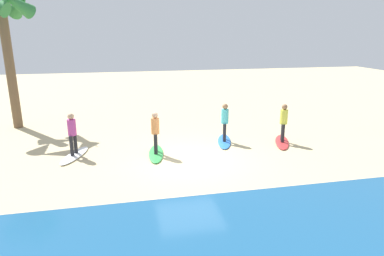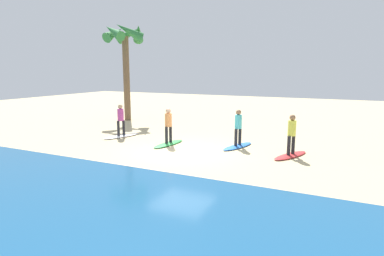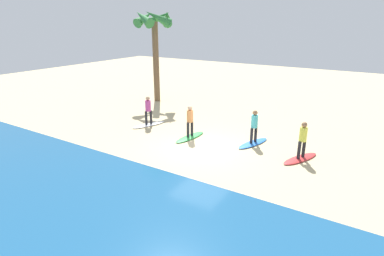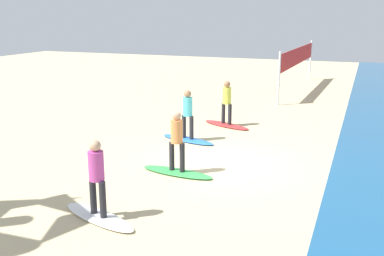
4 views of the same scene
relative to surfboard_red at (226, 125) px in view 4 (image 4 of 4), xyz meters
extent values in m
plane|color=#CCB789|center=(4.39, 1.14, -0.04)|extent=(60.00, 60.00, 0.00)
ellipsoid|color=red|center=(0.00, 0.00, 0.00)|extent=(1.35, 2.15, 0.09)
cylinder|color=#232328|center=(0.06, 0.15, 0.43)|extent=(0.14, 0.14, 0.78)
cylinder|color=#232328|center=(-0.06, -0.15, 0.43)|extent=(0.14, 0.14, 0.78)
cylinder|color=#E0E04C|center=(0.00, 0.00, 1.14)|extent=(0.32, 0.32, 0.62)
sphere|color=#9E704C|center=(0.00, 0.00, 1.56)|extent=(0.24, 0.24, 0.24)
ellipsoid|color=blue|center=(2.44, -0.62, 0.00)|extent=(1.13, 2.17, 0.09)
cylinder|color=#232328|center=(2.49, -0.47, 0.43)|extent=(0.14, 0.14, 0.78)
cylinder|color=#232328|center=(2.40, -0.77, 0.43)|extent=(0.14, 0.14, 0.78)
cylinder|color=#4CC6D1|center=(2.44, -0.62, 1.14)|extent=(0.32, 0.32, 0.62)
sphere|color=#9E704C|center=(2.44, -0.62, 1.56)|extent=(0.24, 0.24, 0.24)
ellipsoid|color=green|center=(5.55, 0.31, 0.00)|extent=(0.80, 2.15, 0.09)
cylinder|color=#232328|center=(5.57, 0.47, 0.43)|extent=(0.14, 0.14, 0.78)
cylinder|color=#232328|center=(5.53, 0.15, 0.43)|extent=(0.14, 0.14, 0.78)
cylinder|color=#E58C4C|center=(5.55, 0.31, 1.14)|extent=(0.32, 0.32, 0.62)
sphere|color=tan|center=(5.55, 0.31, 1.56)|extent=(0.24, 0.24, 0.24)
ellipsoid|color=white|center=(8.68, -0.16, 0.00)|extent=(1.23, 2.17, 0.09)
cylinder|color=#232328|center=(8.73, 0.00, 0.43)|extent=(0.14, 0.14, 0.78)
cylinder|color=#232328|center=(8.63, -0.31, 0.43)|extent=(0.14, 0.14, 0.78)
cylinder|color=#B74293|center=(8.68, -0.16, 1.14)|extent=(0.32, 0.32, 0.62)
sphere|color=tan|center=(8.68, -0.16, 1.56)|extent=(0.24, 0.24, 0.24)
cylinder|color=silver|center=(-13.73, 1.40, 1.21)|extent=(0.10, 0.10, 2.50)
cylinder|color=silver|center=(-4.74, 1.07, 1.21)|extent=(0.10, 0.10, 2.50)
cube|color=red|center=(-9.24, 1.24, 1.85)|extent=(9.00, 0.36, 0.90)
camera|label=1|loc=(6.78, 12.93, 4.65)|focal=31.68mm
camera|label=2|loc=(-1.92, 13.30, 3.46)|focal=30.31mm
camera|label=3|loc=(-2.68, 13.21, 5.74)|focal=29.42mm
camera|label=4|loc=(16.17, 4.85, 4.19)|focal=42.45mm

